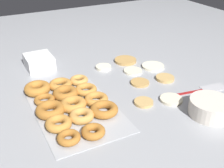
# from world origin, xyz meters

# --- Properties ---
(ground_plane) EXTENTS (3.00, 3.00, 0.00)m
(ground_plane) POSITION_xyz_m (0.00, 0.00, 0.00)
(ground_plane) COLOR #9EA0A5
(pancake_0) EXTENTS (0.09, 0.09, 0.01)m
(pancake_0) POSITION_xyz_m (0.04, 0.08, 0.01)
(pancake_0) COLOR tan
(pancake_0) RESTS_ON ground_plane
(pancake_1) EXTENTS (0.09, 0.09, 0.01)m
(pancake_1) POSITION_xyz_m (0.06, 0.21, 0.01)
(pancake_1) COLOR tan
(pancake_1) RESTS_ON ground_plane
(pancake_2) EXTENTS (0.12, 0.12, 0.01)m
(pancake_2) POSITION_xyz_m (-0.21, 0.14, 0.01)
(pancake_2) COLOR tan
(pancake_2) RESTS_ON ground_plane
(pancake_3) EXTENTS (0.12, 0.12, 0.01)m
(pancake_3) POSITION_xyz_m (-0.08, 0.24, 0.01)
(pancake_3) COLOR silver
(pancake_3) RESTS_ON ground_plane
(pancake_4) EXTENTS (0.10, 0.10, 0.01)m
(pancake_4) POSITION_xyz_m (0.23, 0.12, 0.01)
(pancake_4) COLOR beige
(pancake_4) RESTS_ON ground_plane
(pancake_5) EXTENTS (0.09, 0.09, 0.01)m
(pancake_5) POSITION_xyz_m (-0.08, 0.12, 0.01)
(pancake_5) COLOR beige
(pancake_5) RESTS_ON ground_plane
(pancake_6) EXTENTS (0.08, 0.08, 0.01)m
(pancake_6) POSITION_xyz_m (0.20, 0.00, 0.01)
(pancake_6) COLOR tan
(pancake_6) RESTS_ON ground_plane
(pancake_7) EXTENTS (0.08, 0.08, 0.01)m
(pancake_7) POSITION_xyz_m (-0.19, 0.00, 0.01)
(pancake_7) COLOR silver
(pancake_7) RESTS_ON ground_plane
(donut_tray) EXTENTS (0.50, 0.31, 0.04)m
(donut_tray) POSITION_xyz_m (0.08, -0.28, 0.02)
(donut_tray) COLOR #ADAFB5
(donut_tray) RESTS_ON ground_plane
(batter_bowl) EXTENTS (0.16, 0.16, 0.06)m
(batter_bowl) POSITION_xyz_m (0.38, 0.19, 0.03)
(batter_bowl) COLOR silver
(batter_bowl) RESTS_ON ground_plane
(container_stack) EXTENTS (0.15, 0.13, 0.07)m
(container_stack) POSITION_xyz_m (-0.35, -0.29, 0.03)
(container_stack) COLOR white
(container_stack) RESTS_ON ground_plane
(spatula) EXTENTS (0.08, 0.26, 0.01)m
(spatula) POSITION_xyz_m (0.23, 0.33, 0.00)
(spatula) COLOR maroon
(spatula) RESTS_ON ground_plane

